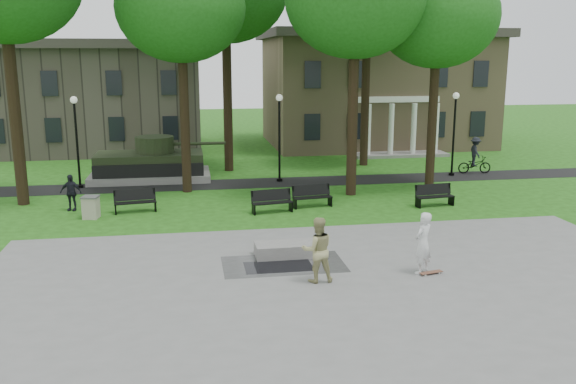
% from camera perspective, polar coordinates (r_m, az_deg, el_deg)
% --- Properties ---
extents(ground, '(120.00, 120.00, 0.00)m').
position_cam_1_polar(ground, '(21.59, 2.82, -5.52)').
color(ground, '#1F4D12').
rests_on(ground, ground).
extents(plaza, '(22.00, 16.00, 0.02)m').
position_cam_1_polar(plaza, '(17.05, 6.43, -10.62)').
color(plaza, gray).
rests_on(plaza, ground).
extents(footpath, '(44.00, 2.60, 0.01)m').
position_cam_1_polar(footpath, '(33.03, -1.58, 0.89)').
color(footpath, black).
rests_on(footpath, ground).
extents(building_right, '(17.00, 12.00, 8.60)m').
position_cam_1_polar(building_right, '(48.30, 8.04, 9.67)').
color(building_right, '#9E8460').
rests_on(building_right, ground).
extents(building_left, '(15.00, 10.00, 7.20)m').
position_cam_1_polar(building_left, '(47.11, -17.65, 8.23)').
color(building_left, '#4C443D').
rests_on(building_left, ground).
extents(tree_1, '(6.20, 6.20, 11.63)m').
position_cam_1_polar(tree_1, '(30.63, -10.01, 16.62)').
color(tree_1, black).
rests_on(tree_1, ground).
extents(tree_3, '(6.00, 6.00, 11.19)m').
position_cam_1_polar(tree_3, '(32.10, 13.83, 15.62)').
color(tree_3, black).
rests_on(tree_3, ground).
extents(tree_5, '(6.40, 6.40, 12.44)m').
position_cam_1_polar(tree_5, '(38.25, 7.48, 16.93)').
color(tree_5, black).
rests_on(tree_5, ground).
extents(lamp_left, '(0.36, 0.36, 4.73)m').
position_cam_1_polar(lamp_left, '(33.06, -19.19, 5.10)').
color(lamp_left, black).
rests_on(lamp_left, ground).
extents(lamp_mid, '(0.36, 0.36, 4.73)m').
position_cam_1_polar(lamp_mid, '(32.95, -0.81, 5.77)').
color(lamp_mid, black).
rests_on(lamp_mid, ground).
extents(lamp_right, '(0.36, 0.36, 4.73)m').
position_cam_1_polar(lamp_right, '(35.83, 15.29, 5.88)').
color(lamp_right, black).
rests_on(lamp_right, ground).
extents(tank_monument, '(7.45, 3.40, 2.40)m').
position_cam_1_polar(tank_monument, '(34.61, -12.71, 2.55)').
color(tank_monument, gray).
rests_on(tank_monument, ground).
extents(puddle, '(2.20, 1.20, 0.00)m').
position_cam_1_polar(puddle, '(19.95, -0.90, -6.99)').
color(puddle, black).
rests_on(puddle, plaza).
extents(concrete_block, '(2.21, 1.02, 0.45)m').
position_cam_1_polar(concrete_block, '(20.93, -0.06, -5.39)').
color(concrete_block, gray).
rests_on(concrete_block, plaza).
extents(skateboard, '(0.81, 0.37, 0.07)m').
position_cam_1_polar(skateboard, '(19.80, 13.24, -7.39)').
color(skateboard, brown).
rests_on(skateboard, plaza).
extents(skateboarder, '(0.86, 0.81, 1.98)m').
position_cam_1_polar(skateboarder, '(19.54, 12.51, -4.67)').
color(skateboarder, silver).
rests_on(skateboarder, plaza).
extents(friend_watching, '(0.99, 0.78, 2.01)m').
position_cam_1_polar(friend_watching, '(18.41, 2.78, -5.41)').
color(friend_watching, tan).
rests_on(friend_watching, plaza).
extents(pedestrian_walker, '(1.02, 0.62, 1.63)m').
position_cam_1_polar(pedestrian_walker, '(28.58, -19.66, -0.05)').
color(pedestrian_walker, black).
rests_on(pedestrian_walker, ground).
extents(cyclist, '(1.99, 1.15, 2.14)m').
position_cam_1_polar(cyclist, '(37.17, 17.08, 3.01)').
color(cyclist, black).
rests_on(cyclist, ground).
extents(park_bench_0, '(1.85, 0.78, 1.00)m').
position_cam_1_polar(park_bench_0, '(27.54, -14.09, -0.77)').
color(park_bench_0, black).
rests_on(park_bench_0, ground).
extents(park_bench_1, '(1.85, 0.79, 1.00)m').
position_cam_1_polar(park_bench_1, '(26.67, -1.50, -0.82)').
color(park_bench_1, black).
rests_on(park_bench_1, ground).
extents(park_bench_2, '(1.85, 0.77, 1.00)m').
position_cam_1_polar(park_bench_2, '(27.68, 2.27, -0.32)').
color(park_bench_2, black).
rests_on(park_bench_2, ground).
extents(park_bench_3, '(1.84, 0.73, 1.00)m').
position_cam_1_polar(park_bench_3, '(28.60, 13.53, -0.25)').
color(park_bench_3, black).
rests_on(park_bench_3, ground).
extents(trash_bin, '(0.77, 0.77, 0.96)m').
position_cam_1_polar(trash_bin, '(27.00, -17.96, -1.35)').
color(trash_bin, '#B4AE94').
rests_on(trash_bin, ground).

